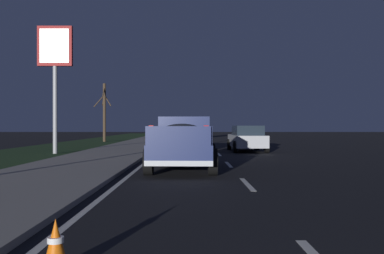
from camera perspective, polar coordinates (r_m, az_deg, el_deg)
name	(u,v)px	position (r m, az deg, el deg)	size (l,w,h in m)	color
ground	(213,149)	(27.93, 2.96, -2.97)	(144.00, 144.00, 0.00)	black
sidewalk_shoulder	(129,148)	(28.21, -8.69, -2.82)	(108.00, 4.00, 0.12)	gray
grass_verge	(54,148)	(29.38, -18.39, -2.82)	(108.00, 6.00, 0.01)	#1E3819
lane_markings	(177,147)	(29.98, -2.04, -2.75)	(108.00, 3.54, 0.01)	silver
pickup_truck	(184,141)	(14.73, -1.15, -2.00)	(5.49, 2.41, 1.87)	#141E4C
sedan_black	(187,138)	(25.57, -0.72, -1.51)	(4.42, 2.05, 1.54)	black
sedan_silver	(247,138)	(25.14, 7.57, -1.54)	(4.45, 2.10, 1.54)	#B2B5BA
gas_price_sign	(55,58)	(24.32, -18.32, 9.03)	(0.27, 1.90, 7.02)	#99999E
bare_tree_far	(104,111)	(40.46, -11.97, 2.17)	(1.75, 1.68, 5.56)	#423323
traffic_cone_near	(56,247)	(4.70, -18.26, -15.41)	(0.36, 0.36, 0.58)	black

